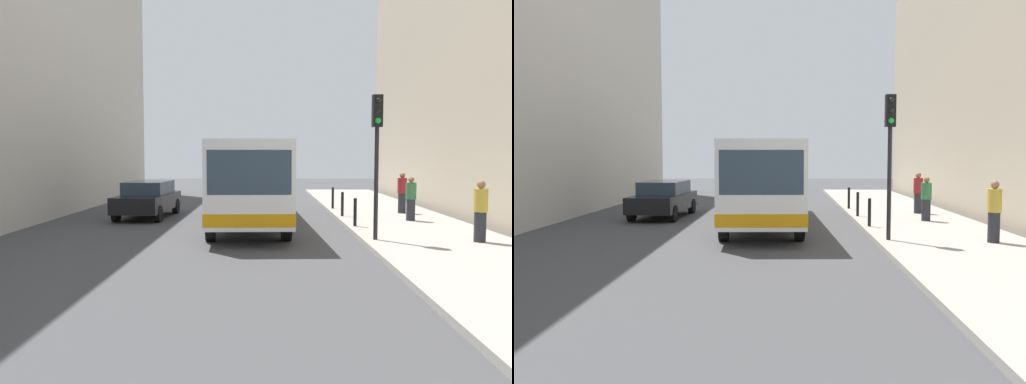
% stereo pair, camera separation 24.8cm
% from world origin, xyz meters
% --- Properties ---
extents(ground_plane, '(80.00, 80.00, 0.00)m').
position_xyz_m(ground_plane, '(0.00, 0.00, 0.00)').
color(ground_plane, '#424244').
extents(sidewalk, '(4.40, 40.00, 0.15)m').
position_xyz_m(sidewalk, '(5.40, 0.00, 0.07)').
color(sidewalk, '#9E9991').
rests_on(sidewalk, ground).
extents(bus, '(2.99, 11.12, 3.00)m').
position_xyz_m(bus, '(-0.27, 3.02, 1.73)').
color(bus, white).
rests_on(bus, ground).
extents(car_beside_bus, '(2.06, 4.50, 1.48)m').
position_xyz_m(car_beside_bus, '(-4.41, 4.89, 0.78)').
color(car_beside_bus, black).
rests_on(car_beside_bus, ground).
extents(traffic_light, '(0.28, 0.33, 4.10)m').
position_xyz_m(traffic_light, '(3.55, -1.62, 3.01)').
color(traffic_light, black).
rests_on(traffic_light, sidewalk).
extents(bollard_near, '(0.11, 0.11, 0.95)m').
position_xyz_m(bollard_near, '(3.45, 1.22, 0.62)').
color(bollard_near, black).
rests_on(bollard_near, sidewalk).
extents(bollard_mid, '(0.11, 0.11, 0.95)m').
position_xyz_m(bollard_mid, '(3.45, 4.18, 0.62)').
color(bollard_mid, black).
rests_on(bollard_mid, sidewalk).
extents(bollard_far, '(0.11, 0.11, 0.95)m').
position_xyz_m(bollard_far, '(3.45, 7.13, 0.62)').
color(bollard_far, black).
rests_on(bollard_far, sidewalk).
extents(pedestrian_near_signal, '(0.38, 0.38, 1.72)m').
position_xyz_m(pedestrian_near_signal, '(6.37, -1.97, 1.01)').
color(pedestrian_near_signal, '#26262D').
rests_on(pedestrian_near_signal, sidewalk).
extents(pedestrian_mid_sidewalk, '(0.38, 0.38, 1.62)m').
position_xyz_m(pedestrian_mid_sidewalk, '(5.76, 2.79, 0.95)').
color(pedestrian_mid_sidewalk, '#26262D').
rests_on(pedestrian_mid_sidewalk, sidewalk).
extents(pedestrian_far_sidewalk, '(0.38, 0.38, 1.68)m').
position_xyz_m(pedestrian_far_sidewalk, '(6.08, 5.29, 0.99)').
color(pedestrian_far_sidewalk, '#26262D').
rests_on(pedestrian_far_sidewalk, sidewalk).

